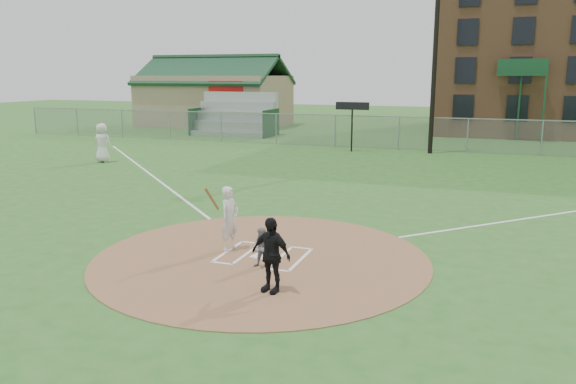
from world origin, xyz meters
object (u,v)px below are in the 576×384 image
(ondeck_player, at_px, (102,143))
(batter_at_plate, at_px, (230,218))
(home_plate, at_px, (261,256))
(catcher, at_px, (262,248))
(umpire, at_px, (271,255))

(ondeck_player, height_order, batter_at_plate, ondeck_player)
(ondeck_player, bearing_deg, home_plate, 135.64)
(catcher, bearing_deg, home_plate, 116.48)
(catcher, height_order, batter_at_plate, batter_at_plate)
(home_plate, distance_m, catcher, 0.94)
(home_plate, height_order, batter_at_plate, batter_at_plate)
(home_plate, distance_m, ondeck_player, 18.09)
(catcher, xyz_separation_m, batter_at_plate, (-1.33, 1.01, 0.36))
(catcher, distance_m, umpire, 1.53)
(batter_at_plate, bearing_deg, ondeck_player, 138.21)
(batter_at_plate, bearing_deg, catcher, -37.26)
(catcher, relative_size, umpire, 0.60)
(home_plate, relative_size, catcher, 0.46)
(home_plate, bearing_deg, catcher, -65.27)
(home_plate, xyz_separation_m, batter_at_plate, (-0.99, 0.27, 0.83))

